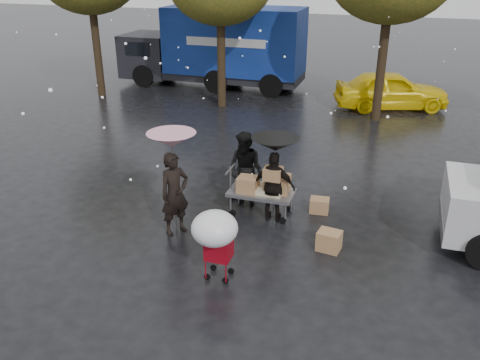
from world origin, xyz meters
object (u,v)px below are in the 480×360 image
(blue_truck, at_px, (217,47))
(vendor_cart, at_px, (265,186))
(person_pink, at_px, (175,194))
(shopping_cart, at_px, (215,232))
(person_black, at_px, (274,187))
(yellow_taxi, at_px, (391,90))

(blue_truck, bearing_deg, vendor_cart, -64.88)
(person_pink, height_order, shopping_cart, person_pink)
(person_black, distance_m, vendor_cart, 0.31)
(person_black, xyz_separation_m, shopping_cart, (-0.40, -2.69, 0.24))
(person_pink, distance_m, shopping_cart, 2.09)
(vendor_cart, relative_size, shopping_cart, 1.04)
(person_black, bearing_deg, blue_truck, -64.56)
(vendor_cart, relative_size, blue_truck, 0.18)
(person_black, bearing_deg, yellow_taxi, -101.81)
(yellow_taxi, bearing_deg, vendor_cart, 148.60)
(shopping_cart, height_order, blue_truck, blue_truck)
(person_pink, height_order, yellow_taxi, person_pink)
(vendor_cart, distance_m, blue_truck, 12.75)
(person_pink, relative_size, vendor_cart, 1.21)
(yellow_taxi, bearing_deg, blue_truck, 61.38)
(shopping_cart, height_order, yellow_taxi, same)
(person_pink, bearing_deg, person_black, -22.54)
(person_pink, bearing_deg, vendor_cart, -15.33)
(blue_truck, height_order, yellow_taxi, blue_truck)
(person_black, bearing_deg, shopping_cart, 81.24)
(person_pink, xyz_separation_m, yellow_taxi, (3.95, 11.49, -0.19))
(vendor_cart, bearing_deg, blue_truck, 115.12)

